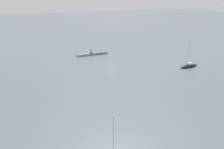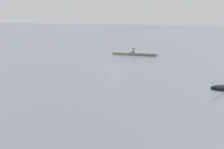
# 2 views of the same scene
# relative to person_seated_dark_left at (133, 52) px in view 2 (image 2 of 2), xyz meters

# --- Properties ---
(ground_plane) EXTENTS (500.00, 500.00, 0.00)m
(ground_plane) POSITION_rel_person_seated_dark_left_xyz_m (-0.36, 17.52, -0.96)
(ground_plane) COLOR slate
(seawall_pier) EXTENTS (12.17, 1.68, 0.70)m
(seawall_pier) POSITION_rel_person_seated_dark_left_xyz_m (-0.36, -0.05, -0.60)
(seawall_pier) COLOR slate
(seawall_pier) RESTS_ON ground_plane
(person_seated_dark_left) EXTENTS (0.48, 0.66, 0.73)m
(person_seated_dark_left) POSITION_rel_person_seated_dark_left_xyz_m (0.00, 0.00, 0.00)
(person_seated_dark_left) COLOR #1E2333
(person_seated_dark_left) RESTS_ON seawall_pier
(umbrella_open_black) EXTENTS (1.23, 1.23, 1.27)m
(umbrella_open_black) POSITION_rel_person_seated_dark_left_xyz_m (0.01, -0.03, 0.85)
(umbrella_open_black) COLOR black
(umbrella_open_black) RESTS_ON seawall_pier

